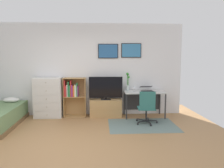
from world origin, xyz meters
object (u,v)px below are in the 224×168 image
at_px(television, 106,88).
at_px(wine_glass, 134,87).
at_px(desk, 144,96).
at_px(laptop, 147,89).
at_px(computer_mouse, 156,91).
at_px(bamboo_vase, 128,82).
at_px(bookshelf, 73,94).
at_px(tv_stand, 106,108).
at_px(dresser, 48,98).
at_px(office_chair, 147,107).

relative_size(television, wine_glass, 5.37).
relative_size(television, desk, 0.84).
bearing_deg(laptop, wine_glass, -168.88).
bearing_deg(computer_mouse, bamboo_vase, 162.66).
bearing_deg(bookshelf, laptop, -2.40).
bearing_deg(tv_stand, desk, -1.56).
relative_size(desk, bamboo_vase, 2.15).
xyz_separation_m(dresser, television, (1.64, -0.01, 0.26)).
height_order(dresser, wine_glass, dresser).
relative_size(tv_stand, laptop, 2.32).
height_order(dresser, laptop, dresser).
height_order(desk, wine_glass, wine_glass).
distance_m(tv_stand, office_chair, 1.33).
distance_m(bamboo_vase, wine_glass, 0.31).
xyz_separation_m(dresser, bamboo_vase, (2.30, 0.11, 0.42)).
distance_m(tv_stand, wine_glass, 1.03).
relative_size(tv_stand, desk, 0.80).
bearing_deg(tv_stand, bamboo_vase, 8.66).
relative_size(bookshelf, bamboo_vase, 2.12).
relative_size(dresser, office_chair, 1.33).
height_order(bookshelf, computer_mouse, bookshelf).
bearing_deg(wine_glass, desk, 21.97).
height_order(television, desk, television).
bearing_deg(computer_mouse, television, 175.10).
bearing_deg(dresser, laptop, -0.51).
distance_m(desk, laptop, 0.21).
relative_size(bookshelf, laptop, 2.85).
distance_m(bookshelf, desk, 2.05).
bearing_deg(dresser, wine_glass, -3.11).
bearing_deg(office_chair, tv_stand, 146.63).
height_order(bookshelf, tv_stand, bookshelf).
relative_size(dresser, television, 1.18).
height_order(office_chair, bamboo_vase, bamboo_vase).
bearing_deg(tv_stand, laptop, -1.94).
xyz_separation_m(bookshelf, laptop, (2.13, -0.09, 0.13)).
xyz_separation_m(computer_mouse, bamboo_vase, (-0.79, 0.25, 0.23)).
distance_m(bookshelf, computer_mouse, 2.40).
bearing_deg(tv_stand, bookshelf, 177.01).
distance_m(tv_stand, laptop, 1.31).
bearing_deg(television, bookshelf, 175.66).
bearing_deg(wine_glass, bookshelf, 173.57).
height_order(dresser, computer_mouse, dresser).
distance_m(dresser, computer_mouse, 3.09).
bearing_deg(dresser, desk, -0.31).
bearing_deg(laptop, tv_stand, 173.25).
relative_size(bookshelf, office_chair, 1.31).
height_order(desk, laptop, laptop).
bearing_deg(bamboo_vase, wine_glass, -57.85).
relative_size(dresser, tv_stand, 1.25).
bearing_deg(computer_mouse, wine_glass, -179.81).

